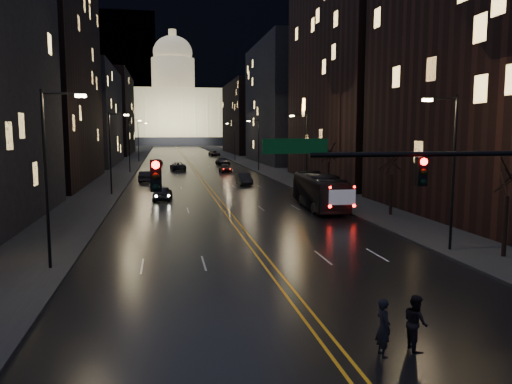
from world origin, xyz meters
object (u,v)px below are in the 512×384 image
traffic_signal (483,184)px  pedestrian_b (416,322)px  oncoming_car_a (162,193)px  oncoming_car_b (146,177)px  receding_car_a (244,179)px  bus (319,191)px  pedestrian_a (383,328)px

traffic_signal → pedestrian_b: 5.63m
oncoming_car_a → oncoming_car_b: 18.55m
receding_car_a → pedestrian_b: bearing=-94.3°
traffic_signal → receding_car_a: bearing=91.2°
bus → pedestrian_a: size_ratio=6.06×
bus → pedestrian_a: (-7.15, -29.21, -0.64)m
traffic_signal → pedestrian_b: (-3.33, -1.72, -4.20)m
bus → pedestrian_b: bus is taller
oncoming_car_a → oncoming_car_b: size_ratio=0.93×
oncoming_car_b → receding_car_a: bearing=161.0°
pedestrian_a → bus: bearing=-15.8°
bus → oncoming_car_b: (-16.25, 26.41, -0.80)m
oncoming_car_b → pedestrian_b: bearing=105.1°
traffic_signal → oncoming_car_b: (-13.66, 53.62, -4.33)m
bus → oncoming_car_b: size_ratio=2.40×
pedestrian_b → receding_car_a: bearing=-1.1°
oncoming_car_b → traffic_signal: bearing=108.8°
bus → receding_car_a: bearing=103.4°
oncoming_car_b → pedestrian_a: 56.36m
bus → oncoming_car_a: (-14.02, 8.00, -0.83)m
traffic_signal → bus: (2.59, 27.22, -3.53)m
bus → receding_car_a: size_ratio=2.44×
traffic_signal → pedestrian_a: 6.50m
traffic_signal → oncoming_car_a: bearing=108.0°
bus → pedestrian_b: bearing=-97.9°
oncoming_car_b → pedestrian_a: bearing=103.8°
pedestrian_a → pedestrian_b: bearing=-79.5°
oncoming_car_b → oncoming_car_a: bearing=101.5°
oncoming_car_b → pedestrian_b: (10.33, -55.34, 0.13)m
oncoming_car_a → receding_car_a: 16.58m
oncoming_car_a → receding_car_a: (10.43, 12.89, 0.02)m
bus → pedestrian_a: bus is taller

